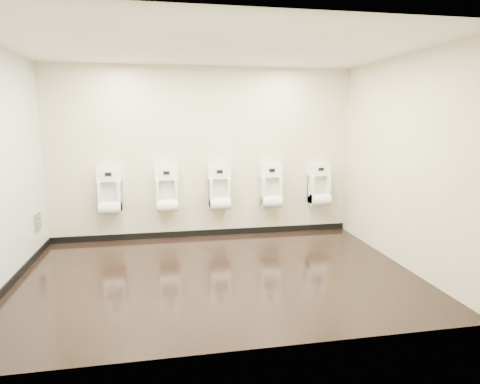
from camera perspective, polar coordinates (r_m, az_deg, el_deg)
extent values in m
cube|color=black|center=(5.28, -3.07, -11.57)|extent=(5.00, 3.50, 0.00)
cube|color=silver|center=(4.96, -3.41, 19.95)|extent=(5.00, 3.50, 0.00)
cube|color=beige|center=(6.66, -5.13, 5.44)|extent=(5.00, 0.02, 2.80)
cube|color=beige|center=(3.22, 0.68, 0.04)|extent=(5.00, 0.02, 2.80)
cube|color=beige|center=(5.80, 22.16, 3.95)|extent=(0.02, 3.50, 2.80)
cube|color=black|center=(6.90, -4.94, -5.80)|extent=(5.00, 0.02, 0.10)
cube|color=black|center=(5.56, -30.00, -11.34)|extent=(0.02, 3.50, 0.10)
cube|color=#9E9EA3|center=(6.51, -26.85, -3.82)|extent=(0.03, 0.25, 0.25)
cylinder|color=silver|center=(6.51, -26.70, -3.82)|extent=(0.02, 0.04, 0.04)
cube|color=white|center=(6.66, -18.00, -0.59)|extent=(0.33, 0.24, 0.47)
cube|color=silver|center=(6.73, -17.93, -0.13)|extent=(0.25, 0.01, 0.35)
cylinder|color=white|center=(6.63, -17.98, -2.15)|extent=(0.33, 0.20, 0.20)
cube|color=white|center=(6.64, -18.13, 2.34)|extent=(0.37, 0.18, 0.20)
cube|color=black|center=(6.55, -18.24, 2.40)|extent=(0.09, 0.01, 0.05)
cube|color=silver|center=(6.55, -18.24, 2.40)|extent=(0.11, 0.01, 0.07)
cylinder|color=silver|center=(6.62, -16.48, 2.40)|extent=(0.01, 0.03, 0.03)
cube|color=white|center=(6.60, -10.32, -0.34)|extent=(0.33, 0.24, 0.47)
cube|color=silver|center=(6.67, -10.34, 0.12)|extent=(0.25, 0.01, 0.35)
cylinder|color=white|center=(6.57, -10.27, -1.91)|extent=(0.33, 0.20, 0.20)
cube|color=white|center=(6.58, -10.42, 2.62)|extent=(0.37, 0.18, 0.20)
cube|color=black|center=(6.48, -10.42, 2.68)|extent=(0.09, 0.01, 0.05)
cube|color=silver|center=(6.49, -10.42, 2.68)|extent=(0.11, 0.01, 0.07)
cylinder|color=silver|center=(6.58, -8.75, 2.67)|extent=(0.01, 0.03, 0.03)
cube|color=white|center=(6.66, -2.93, -0.10)|extent=(0.33, 0.24, 0.47)
cube|color=silver|center=(6.73, -3.03, 0.36)|extent=(0.25, 0.01, 0.35)
cylinder|color=white|center=(6.63, -2.85, -1.65)|extent=(0.33, 0.20, 0.20)
cube|color=white|center=(6.63, -3.00, 2.84)|extent=(0.37, 0.18, 0.20)
cube|color=black|center=(6.54, -2.89, 2.90)|extent=(0.09, 0.01, 0.05)
cube|color=silver|center=(6.54, -2.90, 2.91)|extent=(0.11, 0.01, 0.07)
cylinder|color=silver|center=(6.66, -1.36, 2.88)|extent=(0.01, 0.03, 0.03)
cube|color=white|center=(6.82, 4.41, 0.15)|extent=(0.33, 0.24, 0.47)
cube|color=silver|center=(6.89, 4.25, 0.59)|extent=(0.25, 0.01, 0.35)
cylinder|color=white|center=(6.79, 4.53, -1.36)|extent=(0.33, 0.20, 0.20)
cube|color=white|center=(6.80, 4.38, 3.01)|extent=(0.37, 0.18, 0.20)
cube|color=black|center=(6.71, 4.59, 3.08)|extent=(0.09, 0.01, 0.05)
cube|color=silver|center=(6.71, 4.58, 3.08)|extent=(0.11, 0.01, 0.07)
cylinder|color=silver|center=(6.85, 5.94, 3.04)|extent=(0.01, 0.03, 0.03)
cube|color=white|center=(7.09, 11.18, 0.37)|extent=(0.33, 0.24, 0.47)
cube|color=silver|center=(7.16, 10.96, 0.80)|extent=(0.25, 0.01, 0.35)
cylinder|color=white|center=(7.06, 11.32, -1.08)|extent=(0.33, 0.20, 0.20)
cube|color=white|center=(7.07, 11.18, 3.13)|extent=(0.37, 0.18, 0.20)
cube|color=black|center=(6.98, 11.47, 3.19)|extent=(0.09, 0.01, 0.05)
cube|color=silver|center=(6.98, 11.46, 3.20)|extent=(0.11, 0.01, 0.07)
cylinder|color=silver|center=(7.14, 12.62, 3.15)|extent=(0.01, 0.03, 0.03)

